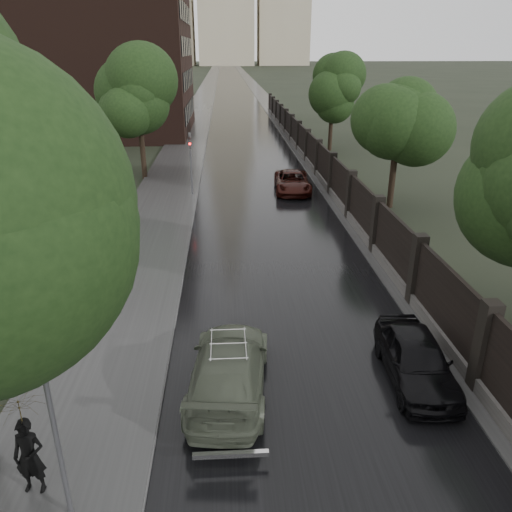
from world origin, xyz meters
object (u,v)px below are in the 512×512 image
at_px(traffic_light, 191,159).
at_px(car_right_near, 416,359).
at_px(tree_right_b, 398,122).
at_px(volga_sedan, 229,368).
at_px(lamp_post, 51,411).
at_px(tree_left_far, 139,103).
at_px(tree_right_c, 333,94).
at_px(pedestrian_umbrella, 21,419).
at_px(car_right_far, 293,182).

relative_size(traffic_light, car_right_near, 0.98).
xyz_separation_m(tree_right_b, volga_sedan, (-9.70, -16.64, -4.22)).
xyz_separation_m(tree_right_b, traffic_light, (-11.80, 2.99, -2.55)).
relative_size(lamp_post, car_right_near, 1.25).
xyz_separation_m(tree_left_far, tree_right_b, (15.50, -8.00, -0.29)).
xyz_separation_m(tree_left_far, tree_right_c, (15.50, 10.00, -0.29)).
relative_size(tree_left_far, tree_right_b, 1.05).
bearing_deg(traffic_light, lamp_post, -92.68).
height_order(tree_right_c, lamp_post, tree_right_c).
xyz_separation_m(tree_left_far, car_right_near, (11.02, -24.48, -4.54)).
distance_m(tree_right_c, pedestrian_umbrella, 40.41).
xyz_separation_m(volga_sedan, pedestrian_umbrella, (-4.08, -3.23, 1.27)).
distance_m(tree_right_b, car_right_far, 7.78).
bearing_deg(car_right_near, car_right_far, 94.94).
height_order(volga_sedan, car_right_far, volga_sedan).
xyz_separation_m(tree_left_far, car_right_far, (10.18, -4.27, -4.57)).
distance_m(tree_right_b, pedestrian_umbrella, 24.36).
relative_size(tree_right_b, lamp_post, 1.37).
bearing_deg(car_right_near, tree_right_c, 85.15).
xyz_separation_m(tree_left_far, pedestrian_umbrella, (1.72, -27.87, -3.25)).
bearing_deg(tree_right_c, traffic_light, -128.18).
bearing_deg(traffic_light, pedestrian_umbrella, -94.94).
xyz_separation_m(volga_sedan, car_right_far, (4.38, 20.37, -0.06)).
xyz_separation_m(tree_right_b, tree_right_c, (0.00, 18.00, 0.00)).
height_order(tree_right_c, volga_sedan, tree_right_c).
bearing_deg(car_right_near, pedestrian_umbrella, -157.37).
bearing_deg(tree_right_b, volga_sedan, -120.24).
height_order(car_right_near, car_right_far, car_right_near).
bearing_deg(tree_right_b, car_right_far, 144.97).
relative_size(traffic_light, volga_sedan, 0.80).
bearing_deg(lamp_post, tree_right_c, 71.48).
relative_size(tree_right_c, traffic_light, 1.75).
xyz_separation_m(lamp_post, car_right_far, (7.58, 24.23, -2.00)).
relative_size(tree_right_c, car_right_far, 1.46).
height_order(car_right_near, pedestrian_umbrella, pedestrian_umbrella).
bearing_deg(lamp_post, tree_left_far, 95.21).
relative_size(tree_right_c, volga_sedan, 1.40).
relative_size(lamp_post, traffic_light, 1.28).
distance_m(tree_right_c, lamp_post, 40.67).
bearing_deg(tree_right_b, tree_right_c, 90.00).
bearing_deg(tree_right_b, car_right_near, -105.21).
relative_size(lamp_post, pedestrian_umbrella, 1.85).
bearing_deg(car_right_near, volga_sedan, -175.62).
relative_size(lamp_post, car_right_far, 1.06).
bearing_deg(pedestrian_umbrella, tree_right_b, 59.49).
distance_m(tree_right_c, car_right_near, 35.02).
bearing_deg(tree_right_c, volga_sedan, -105.64).
bearing_deg(traffic_light, tree_left_far, 126.47).
distance_m(traffic_light, volga_sedan, 19.82).
distance_m(traffic_light, pedestrian_umbrella, 22.96).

